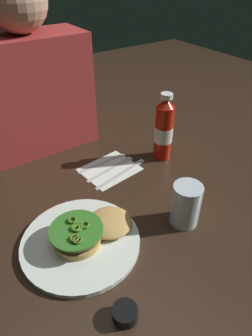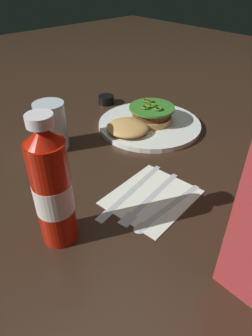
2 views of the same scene
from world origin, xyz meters
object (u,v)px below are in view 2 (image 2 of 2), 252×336
Objects in this scene: condiment_cup at (106,100)px; napkin at (152,197)px; spoon_utensil at (160,212)px; water_glass at (52,126)px; fork_utensil at (147,201)px; dinner_plate at (149,124)px; burger_sandwich at (143,119)px; butter_knife at (128,193)px; ketchup_bottle at (53,189)px.

napkin is at bearing 61.86° from condiment_cup.
condiment_cup is 0.27× the size of spoon_utensil.
water_glass is 0.32m from fork_utensil.
dinner_plate is 1.55× the size of spoon_utensil.
condiment_cup is at bearing -93.06° from dinner_plate.
spoon_utensil is at bearing 50.73° from burger_sandwich.
dinner_plate reaches higher than butter_knife.
dinner_plate is at bearing 161.60° from water_glass.
butter_knife is (0.03, -0.04, 0.00)m from napkin.
ketchup_bottle is at bearing 60.90° from water_glass.
ketchup_bottle reaches higher than condiment_cup.
fork_utensil is at bearing 166.99° from ketchup_bottle.
fork_utensil and spoon_utensil have the same top height.
fork_utensil is (0.02, 0.00, 0.00)m from napkin.
spoon_utensil is (-0.17, 0.08, -0.10)m from ketchup_bottle.
ketchup_bottle is 0.32m from water_glass.
dinner_plate reaches higher than napkin.
butter_knife is 1.11× the size of fork_utensil.
napkin is at bearing 169.18° from ketchup_bottle.
spoon_utensil is (0.02, 0.04, 0.00)m from napkin.
butter_knife is at bearing -84.31° from spoon_utensil.
fork_utensil is 1.04× the size of spoon_utensil.
fork_utensil is at bearing 60.15° from condiment_cup.
spoon_utensil reaches higher than napkin.
condiment_cup is 0.48m from butter_knife.
condiment_cup is 0.55m from spoon_utensil.
spoon_utensil is at bearing 61.88° from condiment_cup.
water_glass is at bearing 24.53° from condiment_cup.
condiment_cup reaches higher than fork_utensil.
ketchup_bottle is at bearing 25.56° from burger_sandwich.
spoon_utensil is at bearing 95.69° from butter_knife.
burger_sandwich reaches higher than napkin.
fork_utensil is (-0.02, 0.31, -0.06)m from water_glass.
ketchup_bottle reaches higher than butter_knife.
water_glass is at bearing -119.10° from ketchup_bottle.
ketchup_bottle is 0.21m from fork_utensil.
dinner_plate is at bearing 86.94° from condiment_cup.
butter_knife is at bearing 92.22° from water_glass.
ketchup_bottle reaches higher than burger_sandwich.
burger_sandwich is 0.99× the size of butter_knife.
dinner_plate is 1.25× the size of ketchup_bottle.
spoon_utensil is (-0.02, 0.36, -0.06)m from water_glass.
fork_utensil is at bearing 43.14° from dinner_plate.
napkin is (-0.04, 0.31, -0.06)m from water_glass.
spoon_utensil is (0.00, 0.04, 0.00)m from fork_utensil.
dinner_plate is 1.35× the size of butter_knife.
napkin is at bearing 48.81° from burger_sandwich.
dinner_plate is 0.04m from burger_sandwich.
ketchup_bottle is 1.95× the size of water_glass.
napkin is (0.22, 0.22, -0.01)m from dinner_plate.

